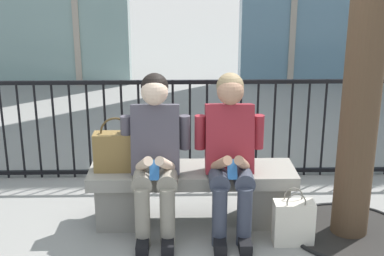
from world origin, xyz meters
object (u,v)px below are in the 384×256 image
object	(u,v)px
stone_bench	(192,190)
shopping_bag	(293,222)
seated_person_with_phone	(155,150)
seated_person_companion	(230,150)
handbag_on_bench	(117,151)

from	to	relation	value
stone_bench	shopping_bag	bearing A→B (deg)	-26.63
stone_bench	shopping_bag	size ratio (longest dim) A/B	3.80
stone_bench	shopping_bag	distance (m)	0.82
seated_person_with_phone	seated_person_companion	xyz separation A→B (m)	(0.56, 0.00, 0.00)
seated_person_with_phone	shopping_bag	xyz separation A→B (m)	(1.01, -0.24, -0.48)
handbag_on_bench	shopping_bag	bearing A→B (deg)	-15.21
seated_person_companion	handbag_on_bench	size ratio (longest dim) A/B	2.87
seated_person_companion	handbag_on_bench	bearing A→B (deg)	172.12
seated_person_companion	handbag_on_bench	xyz separation A→B (m)	(-0.86, 0.12, -0.04)
seated_person_with_phone	handbag_on_bench	world-z (taller)	seated_person_with_phone
stone_bench	seated_person_companion	xyz separation A→B (m)	(0.28, -0.13, 0.38)
seated_person_companion	shopping_bag	world-z (taller)	seated_person_companion
seated_person_companion	shopping_bag	size ratio (longest dim) A/B	2.88
stone_bench	handbag_on_bench	bearing A→B (deg)	-179.01
stone_bench	seated_person_with_phone	xyz separation A→B (m)	(-0.28, -0.13, 0.38)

